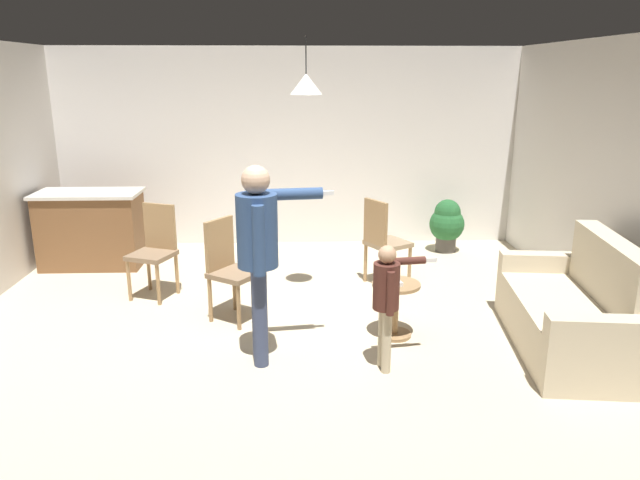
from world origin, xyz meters
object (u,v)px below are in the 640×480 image
at_px(dining_chair_centre_back, 229,266).
at_px(dining_chair_by_counter, 383,239).
at_px(couch_floral, 574,313).
at_px(kitchen_counter, 91,229).
at_px(side_table_by_couch, 396,303).
at_px(spare_remote_on_table, 398,283).
at_px(dining_chair_near_wall, 155,247).
at_px(person_child, 387,294).
at_px(person_adult, 259,243).
at_px(potted_plant_corner, 447,223).

bearing_deg(dining_chair_centre_back, dining_chair_by_counter, 154.15).
relative_size(couch_floral, kitchen_counter, 1.50).
relative_size(kitchen_counter, side_table_by_couch, 2.42).
bearing_deg(spare_remote_on_table, dining_chair_centre_back, 161.55).
xyz_separation_m(kitchen_counter, spare_remote_on_table, (3.47, -2.26, 0.06)).
xyz_separation_m(kitchen_counter, dining_chair_near_wall, (1.03, -1.06, 0.07)).
distance_m(kitchen_counter, person_child, 4.35).
relative_size(kitchen_counter, dining_chair_centre_back, 1.26).
distance_m(person_adult, dining_chair_by_counter, 2.30).
height_order(person_child, potted_plant_corner, person_child).
bearing_deg(dining_chair_near_wall, kitchen_counter, -24.63).
bearing_deg(dining_chair_near_wall, spare_remote_on_table, 175.03).
bearing_deg(dining_chair_by_counter, couch_floral, 9.25).
bearing_deg(potted_plant_corner, dining_chair_by_counter, -129.53).
bearing_deg(person_adult, person_child, 72.34).
height_order(person_child, dining_chair_by_counter, person_child).
bearing_deg(side_table_by_couch, person_child, -105.92).
distance_m(person_child, potted_plant_corner, 3.57).
height_order(kitchen_counter, potted_plant_corner, kitchen_counter).
distance_m(dining_chair_centre_back, spare_remote_on_table, 1.66).
bearing_deg(couch_floral, person_child, 107.43).
distance_m(dining_chair_by_counter, potted_plant_corner, 1.66).
bearing_deg(side_table_by_couch, dining_chair_by_counter, 86.83).
bearing_deg(person_adult, dining_chair_by_counter, 138.26).
xyz_separation_m(couch_floral, potted_plant_corner, (-0.39, 2.99, 0.06)).
distance_m(side_table_by_couch, dining_chair_by_counter, 1.43).
bearing_deg(spare_remote_on_table, person_adult, -161.73).
bearing_deg(spare_remote_on_table, kitchen_counter, 146.97).
xyz_separation_m(dining_chair_centre_back, potted_plant_corner, (2.69, 2.19, -0.15)).
height_order(dining_chair_by_counter, potted_plant_corner, dining_chair_by_counter).
xyz_separation_m(person_adult, dining_chair_near_wall, (-1.23, 1.60, -0.49)).
xyz_separation_m(kitchen_counter, person_adult, (2.26, -2.66, 0.56)).
relative_size(dining_chair_near_wall, spare_remote_on_table, 7.69).
relative_size(couch_floral, dining_chair_centre_back, 1.89).
bearing_deg(side_table_by_couch, spare_remote_on_table, -70.46).
height_order(dining_chair_near_wall, dining_chair_centre_back, same).
relative_size(side_table_by_couch, potted_plant_corner, 0.72).
height_order(couch_floral, dining_chair_centre_back, same).
relative_size(person_adult, dining_chair_near_wall, 1.67).
relative_size(person_adult, person_child, 1.57).
bearing_deg(couch_floral, potted_plant_corner, 14.27).
relative_size(person_adult, dining_chair_by_counter, 1.67).
bearing_deg(dining_chair_near_wall, dining_chair_centre_back, 163.43).
height_order(person_child, dining_chair_near_wall, person_child).
height_order(dining_chair_centre_back, potted_plant_corner, dining_chair_centre_back).
relative_size(side_table_by_couch, dining_chair_by_counter, 0.52).
distance_m(side_table_by_couch, dining_chair_centre_back, 1.65).
relative_size(person_adult, potted_plant_corner, 2.32).
xyz_separation_m(person_adult, potted_plant_corner, (2.33, 3.12, -0.64)).
bearing_deg(spare_remote_on_table, person_child, -107.92).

